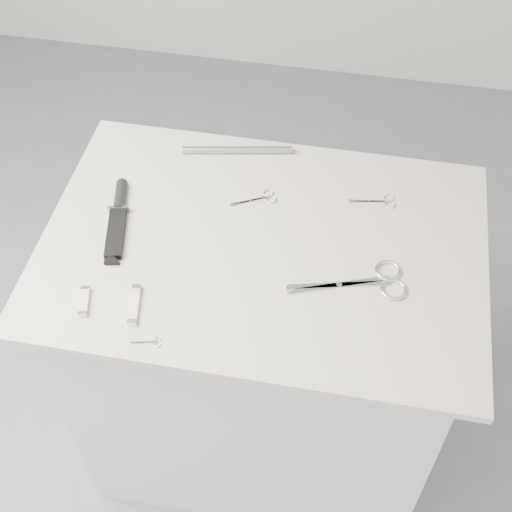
% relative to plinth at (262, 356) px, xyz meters
% --- Properties ---
extents(ground, '(4.00, 4.00, 0.01)m').
position_rel_plinth_xyz_m(ground, '(0.00, 0.00, -0.46)').
color(ground, gray).
rests_on(ground, ground).
extents(plinth, '(0.90, 0.60, 0.90)m').
position_rel_plinth_xyz_m(plinth, '(0.00, 0.00, 0.00)').
color(plinth, silver).
rests_on(plinth, ground).
extents(display_board, '(1.00, 0.70, 0.02)m').
position_rel_plinth_xyz_m(display_board, '(0.00, 0.00, 0.46)').
color(display_board, beige).
rests_on(display_board, plinth).
extents(large_shears, '(0.26, 0.14, 0.01)m').
position_rel_plinth_xyz_m(large_shears, '(0.25, -0.07, 0.47)').
color(large_shears, silver).
rests_on(large_shears, display_board).
extents(embroidery_scissors_a, '(0.11, 0.08, 0.00)m').
position_rel_plinth_xyz_m(embroidery_scissors_a, '(-0.03, 0.14, 0.47)').
color(embroidery_scissors_a, silver).
rests_on(embroidery_scissors_a, display_board).
extents(embroidery_scissors_b, '(0.11, 0.05, 0.00)m').
position_rel_plinth_xyz_m(embroidery_scissors_b, '(0.25, 0.18, 0.47)').
color(embroidery_scissors_b, silver).
rests_on(embroidery_scissors_b, display_board).
extents(tiny_scissors, '(0.06, 0.03, 0.00)m').
position_rel_plinth_xyz_m(tiny_scissors, '(-0.17, -0.30, 0.47)').
color(tiny_scissors, silver).
rests_on(tiny_scissors, display_board).
extents(sheathed_knife, '(0.09, 0.24, 0.03)m').
position_rel_plinth_xyz_m(sheathed_knife, '(-0.34, 0.02, 0.48)').
color(sheathed_knife, black).
rests_on(sheathed_knife, display_board).
extents(pocket_knife_a, '(0.04, 0.10, 0.01)m').
position_rel_plinth_xyz_m(pocket_knife_a, '(-0.23, -0.22, 0.48)').
color(pocket_knife_a, silver).
rests_on(pocket_knife_a, display_board).
extents(pocket_knife_b, '(0.03, 0.08, 0.01)m').
position_rel_plinth_xyz_m(pocket_knife_b, '(-0.34, -0.23, 0.47)').
color(pocket_knife_b, silver).
rests_on(pocket_knife_b, display_board).
extents(metal_rail, '(0.28, 0.07, 0.02)m').
position_rel_plinth_xyz_m(metal_rail, '(-0.12, 0.29, 0.48)').
color(metal_rail, gray).
rests_on(metal_rail, display_board).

